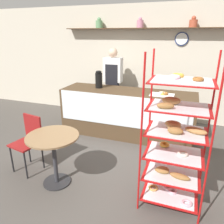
% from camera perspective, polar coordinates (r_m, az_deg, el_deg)
% --- Properties ---
extents(ground_plane, '(14.00, 14.00, 0.00)m').
position_cam_1_polar(ground_plane, '(3.61, -2.73, -14.83)').
color(ground_plane, '#4C4742').
extents(back_wall, '(10.00, 0.30, 2.70)m').
position_cam_1_polar(back_wall, '(5.51, 7.72, 12.56)').
color(back_wall, beige).
rests_on(back_wall, ground_plane).
extents(display_counter, '(2.71, 0.76, 0.96)m').
position_cam_1_polar(display_counter, '(4.56, 3.86, -0.31)').
color(display_counter, '#4C3823').
rests_on(display_counter, ground_plane).
extents(pastry_rack, '(0.73, 0.52, 1.89)m').
position_cam_1_polar(pastry_rack, '(2.65, 16.12, -7.39)').
color(pastry_rack, '#B71414').
rests_on(pastry_rack, ground_plane).
extents(person_worker, '(0.42, 0.23, 1.74)m').
position_cam_1_polar(person_worker, '(5.19, 0.26, 7.70)').
color(person_worker, '#282833').
rests_on(person_worker, ground_plane).
extents(cafe_table, '(0.71, 0.71, 0.76)m').
position_cam_1_polar(cafe_table, '(3.14, -15.01, -9.02)').
color(cafe_table, '#262628').
rests_on(cafe_table, ground_plane).
extents(cafe_chair, '(0.45, 0.45, 0.88)m').
position_cam_1_polar(cafe_chair, '(3.63, -20.78, -6.20)').
color(cafe_chair, black).
rests_on(cafe_chair, ground_plane).
extents(coffee_carafe, '(0.15, 0.15, 0.37)m').
position_cam_1_polar(coffee_carafe, '(4.64, -3.48, 8.48)').
color(coffee_carafe, black).
rests_on(coffee_carafe, display_counter).
extents(donut_tray_counter, '(0.44, 0.30, 0.05)m').
position_cam_1_polar(donut_tray_counter, '(4.22, 13.17, 4.60)').
color(donut_tray_counter, white).
rests_on(donut_tray_counter, display_counter).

